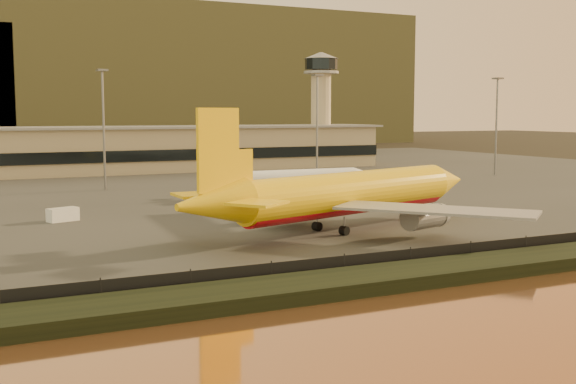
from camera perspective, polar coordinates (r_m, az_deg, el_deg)
name	(u,v)px	position (r m, az deg, el deg)	size (l,w,h in m)	color
ground	(332,252)	(86.63, 3.51, -4.73)	(900.00, 900.00, 0.00)	black
embankment	(418,274)	(72.51, 10.20, -6.43)	(320.00, 7.00, 1.40)	black
tarmac	(134,182)	(174.85, -12.04, 0.75)	(320.00, 220.00, 0.20)	#2D2D2D
perimeter_fence	(394,261)	(75.57, 8.41, -5.41)	(300.00, 0.05, 2.20)	black
terminal_building	(51,152)	(201.62, -18.21, 3.04)	(202.00, 25.00, 12.60)	tan
control_tower	(321,97)	(233.61, 2.62, 7.53)	(11.20, 11.20, 35.50)	tan
apron_light_masts	(223,117)	(159.47, -5.14, 5.96)	(152.20, 12.20, 25.40)	slate
dhl_cargo_jet	(346,194)	(100.29, 4.57, -0.20)	(55.43, 52.89, 16.90)	yellow
white_narrowbody_jet	(294,179)	(142.87, 0.47, 1.00)	(37.14, 36.30, 10.69)	white
gse_vehicle_yellow	(311,211)	(113.38, 1.81, -1.54)	(4.00, 1.80, 1.80)	yellow
gse_vehicle_white	(63,215)	(114.19, -17.37, -1.71)	(4.53, 2.04, 2.04)	white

